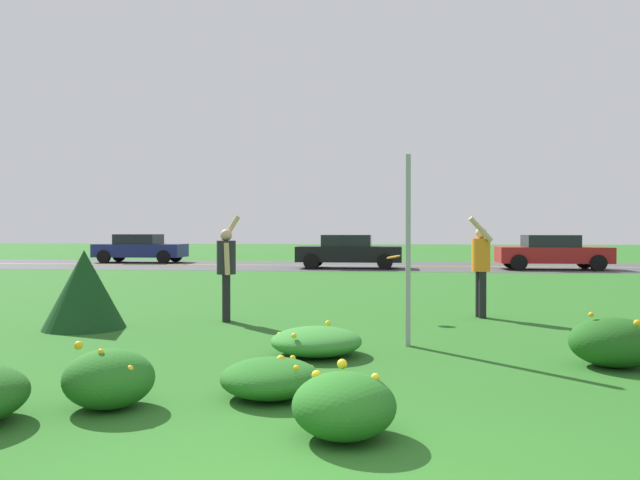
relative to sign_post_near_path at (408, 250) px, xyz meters
name	(u,v)px	position (x,y,z in m)	size (l,w,h in m)	color
ground_plane	(367,294)	(-0.82, 7.19, -1.35)	(120.00, 120.00, 0.00)	#26601E
highway_strip	(377,266)	(-0.82, 20.05, -1.34)	(120.00, 8.23, 0.01)	#424244
highway_center_stripe	(377,266)	(-0.82, 20.05, -1.34)	(120.00, 0.16, 0.00)	yellow
daylily_clump_front_right	(316,341)	(-1.21, -0.80, -1.17)	(1.19, 1.21, 0.38)	#337F2D
daylily_clump_mid_left	(109,379)	(-2.82, -3.42, -1.08)	(0.83, 0.80, 0.59)	#23661E
daylily_clump_mid_center	(344,405)	(-0.61, -4.01, -1.09)	(0.82, 0.87, 0.58)	#23661E
daylily_clump_mid_right	(271,378)	(-1.41, -2.89, -1.16)	(0.98, 0.99, 0.40)	#23661E
daylily_clump_near_camera	(614,342)	(2.40, -1.11, -1.05)	(1.04, 0.89, 0.65)	#1E5619
sign_post_near_path	(408,250)	(0.00, 0.00, 0.00)	(0.07, 0.10, 2.70)	#93969B
evergreen_shrub_side	(84,289)	(-5.30, 0.98, -0.70)	(1.34, 1.34, 1.31)	#143D19
person_thrower_dark_shirt	(226,266)	(-3.16, 2.05, -0.35)	(0.38, 0.53, 1.91)	#232328
person_catcher_orange_shirt	(481,263)	(1.44, 3.05, -0.33)	(0.47, 0.55, 1.89)	orange
frisbee_orange	(394,257)	(-0.18, 2.76, -0.21)	(0.26, 0.26, 0.08)	orange
car_navy_leftmost	(140,248)	(-12.94, 21.90, -0.61)	(4.50, 2.00, 1.45)	navy
car_black_center_left	(349,251)	(-2.01, 18.20, -0.61)	(4.50, 2.00, 1.45)	black
car_red_center_right	(552,252)	(6.52, 18.20, -0.61)	(4.50, 2.00, 1.45)	maroon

